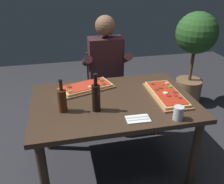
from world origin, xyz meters
TOP-DOWN VIEW (x-y plane):
  - ground_plane at (0.00, 0.00)m, footprint 6.40×6.40m
  - dining_table at (0.00, 0.00)m, footprint 1.40×0.96m
  - pizza_rectangular_front at (-0.20, 0.27)m, footprint 0.55×0.38m
  - pizza_rectangular_left at (0.48, -0.04)m, footprint 0.27×0.56m
  - wine_bottle_dark at (-0.43, -0.10)m, footprint 0.07×0.07m
  - oil_bottle_amber at (-0.17, -0.15)m, footprint 0.07×0.07m
  - tumbler_near_camera at (0.41, -0.41)m, footprint 0.08×0.08m
  - napkin_cutlery_set at (0.11, -0.35)m, footprint 0.18×0.12m
  - diner_chair at (0.09, 0.86)m, footprint 0.44×0.44m
  - seated_diner at (0.09, 0.74)m, footprint 0.53×0.41m
  - potted_plant_corner at (1.34, 1.02)m, footprint 0.54×0.54m

SIDE VIEW (x-z plane):
  - ground_plane at x=0.00m, z-range 0.00..0.00m
  - diner_chair at x=0.09m, z-range 0.05..0.92m
  - dining_table at x=0.00m, z-range 0.27..1.01m
  - seated_diner at x=0.09m, z-range 0.08..1.41m
  - napkin_cutlery_set at x=0.11m, z-range 0.74..0.75m
  - pizza_rectangular_front at x=-0.20m, z-range 0.73..0.78m
  - pizza_rectangular_left at x=0.48m, z-range 0.74..0.78m
  - tumbler_near_camera at x=0.41m, z-range 0.74..0.85m
  - potted_plant_corner at x=1.34m, z-range 0.18..1.47m
  - wine_bottle_dark at x=-0.43m, z-range 0.70..0.98m
  - oil_bottle_amber at x=-0.17m, z-range 0.70..1.02m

